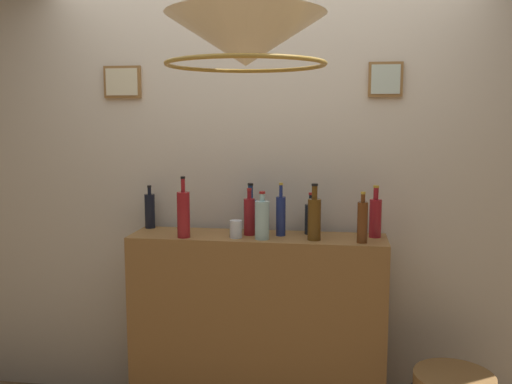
# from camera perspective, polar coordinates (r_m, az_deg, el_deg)

# --- Properties ---
(panelled_rear_partition) EXTENTS (3.79, 0.15, 2.76)m
(panelled_rear_partition) POSITION_cam_1_polar(r_m,az_deg,el_deg) (3.26, 0.77, 2.86)
(panelled_rear_partition) COLOR beige
(panelled_rear_partition) RESTS_ON ground
(bar_shelf_unit) EXTENTS (1.41, 0.34, 1.08)m
(bar_shelf_unit) POSITION_cam_1_polar(r_m,az_deg,el_deg) (3.23, 0.14, -13.91)
(bar_shelf_unit) COLOR olive
(bar_shelf_unit) RESTS_ON ground
(liquor_bottle_rum) EXTENTS (0.07, 0.07, 0.28)m
(liquor_bottle_rum) POSITION_cam_1_polar(r_m,az_deg,el_deg) (3.08, 12.15, -2.50)
(liquor_bottle_rum) COLOR maroon
(liquor_bottle_rum) RESTS_ON bar_shelf_unit
(liquor_bottle_mezcal) EXTENTS (0.07, 0.07, 0.30)m
(liquor_bottle_mezcal) POSITION_cam_1_polar(r_m,az_deg,el_deg) (2.96, 6.00, -2.65)
(liquor_bottle_mezcal) COLOR brown
(liquor_bottle_mezcal) RESTS_ON bar_shelf_unit
(liquor_bottle_port) EXTENTS (0.06, 0.06, 0.26)m
(liquor_bottle_port) POSITION_cam_1_polar(r_m,az_deg,el_deg) (3.08, -0.69, -2.47)
(liquor_bottle_port) COLOR maroon
(liquor_bottle_port) RESTS_ON bar_shelf_unit
(liquor_bottle_amaro) EXTENTS (0.07, 0.07, 0.33)m
(liquor_bottle_amaro) POSITION_cam_1_polar(r_m,az_deg,el_deg) (3.03, -7.46, -2.24)
(liquor_bottle_amaro) COLOR maroon
(liquor_bottle_amaro) RESTS_ON bar_shelf_unit
(liquor_bottle_gin) EXTENTS (0.05, 0.05, 0.27)m
(liquor_bottle_gin) POSITION_cam_1_polar(r_m,az_deg,el_deg) (2.93, 10.87, -2.99)
(liquor_bottle_gin) COLOR brown
(liquor_bottle_gin) RESTS_ON bar_shelf_unit
(liquor_bottle_vermouth) EXTENTS (0.08, 0.08, 0.26)m
(liquor_bottle_vermouth) POSITION_cam_1_polar(r_m,az_deg,el_deg) (2.97, 0.64, -2.83)
(liquor_bottle_vermouth) COLOR #A6CECB
(liquor_bottle_vermouth) RESTS_ON bar_shelf_unit
(liquor_bottle_brandy) EXTENTS (0.05, 0.05, 0.29)m
(liquor_bottle_brandy) POSITION_cam_1_polar(r_m,az_deg,el_deg) (3.06, 2.56, -2.38)
(liquor_bottle_brandy) COLOR navy
(liquor_bottle_brandy) RESTS_ON bar_shelf_unit
(liquor_bottle_scotch) EXTENTS (0.07, 0.07, 0.23)m
(liquor_bottle_scotch) POSITION_cam_1_polar(r_m,az_deg,el_deg) (3.12, 5.66, -2.69)
(liquor_bottle_scotch) COLOR black
(liquor_bottle_scotch) RESTS_ON bar_shelf_unit
(liquor_bottle_bourbon) EXTENTS (0.07, 0.07, 0.28)m
(liquor_bottle_bourbon) POSITION_cam_1_polar(r_m,az_deg,el_deg) (3.17, -0.57, -2.23)
(liquor_bottle_bourbon) COLOR navy
(liquor_bottle_bourbon) RESTS_ON bar_shelf_unit
(liquor_bottle_whiskey) EXTENTS (0.06, 0.06, 0.25)m
(liquor_bottle_whiskey) POSITION_cam_1_polar(r_m,az_deg,el_deg) (3.33, -10.84, -1.87)
(liquor_bottle_whiskey) COLOR black
(liquor_bottle_whiskey) RESTS_ON bar_shelf_unit
(glass_tumbler_rocks) EXTENTS (0.07, 0.07, 0.10)m
(glass_tumbler_rocks) POSITION_cam_1_polar(r_m,az_deg,el_deg) (3.01, -2.07, -3.83)
(glass_tumbler_rocks) COLOR silver
(glass_tumbler_rocks) RESTS_ON bar_shelf_unit
(pendant_lamp) EXTENTS (0.58, 0.58, 0.48)m
(pendant_lamp) POSITION_cam_1_polar(r_m,az_deg,el_deg) (2.05, -1.07, 15.13)
(pendant_lamp) COLOR #EFE5C6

